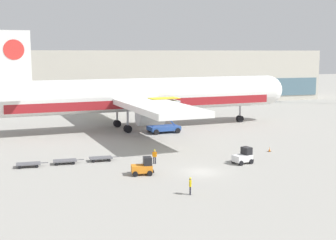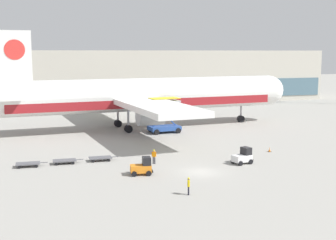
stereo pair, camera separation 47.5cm
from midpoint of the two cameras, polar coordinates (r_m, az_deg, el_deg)
ground_plane at (r=53.88m, az=4.27°, el=-6.35°), size 400.00×400.00×0.00m
terminal_building at (r=130.77m, az=-0.56°, el=5.39°), size 90.00×18.20×14.00m
airplane_main at (r=83.15m, az=-3.17°, el=2.93°), size 58.06×48.51×17.00m
scissor_lift_loader at (r=79.23m, az=-0.29°, el=0.04°), size 5.44×3.76×5.94m
baggage_tug_foreground at (r=52.50m, az=-2.89°, el=-5.74°), size 2.61×1.91×2.00m
baggage_tug_mid at (r=58.28m, az=9.36°, el=-4.43°), size 2.72×2.15×2.00m
baggage_dolly_lead at (r=58.37m, az=-16.46°, el=-5.13°), size 3.72×1.57×0.48m
baggage_dolly_second at (r=58.87m, az=-12.26°, el=-4.87°), size 3.72×1.57×0.48m
baggage_dolly_third at (r=59.59m, az=-8.00°, el=-4.60°), size 3.72×1.57×0.48m
ground_crew_near at (r=57.42m, az=-1.48°, el=-4.33°), size 0.52×0.36×1.78m
ground_crew_far at (r=45.26m, az=2.83°, el=-7.87°), size 0.32×0.55×1.72m
traffic_cone_near at (r=65.90m, az=12.48°, el=-3.53°), size 0.40×0.40×0.65m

